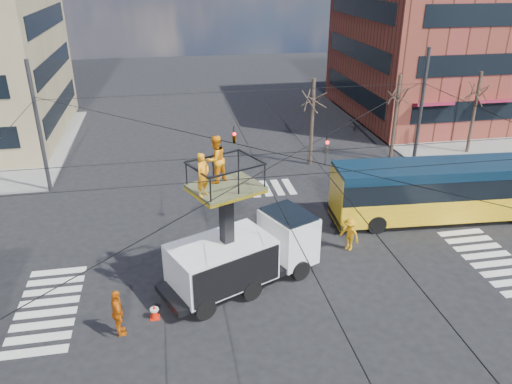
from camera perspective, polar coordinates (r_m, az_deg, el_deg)
The scene contains 13 objects.
ground at distance 22.39m, azimuth 3.44°, elevation -10.19°, with size 120.00×120.00×0.00m, color black.
sidewalk_ne at distance 48.21m, azimuth 22.32°, elevation 7.52°, with size 18.00×18.00×0.12m, color slate.
crosswalks at distance 22.38m, azimuth 3.44°, elevation -10.17°, with size 22.40×22.40×0.02m, color silver, non-canonical shape.
building_ne at distance 49.86m, azimuth 22.82°, elevation 16.20°, with size 20.06×16.06×14.00m.
overhead_network at distance 20.59m, azimuth 3.28°, elevation 0.27°, with size 24.24×24.24×8.00m.
tree_a at distance 33.74m, azimuth 6.55°, elevation 10.53°, with size 2.00×2.00×6.00m.
tree_b at distance 35.92m, azimuth 15.92°, elevation 10.62°, with size 2.00×2.00×6.00m.
tree_c at distance 38.91m, azimuth 24.03°, elevation 10.48°, with size 2.00×2.00×6.00m.
utility_truck at distance 21.17m, azimuth -1.47°, elevation -5.48°, with size 7.33×4.93×6.78m.
city_bus at distance 28.83m, azimuth 21.47°, elevation 0.31°, with size 13.03×3.39×3.20m.
traffic_cone at distance 20.56m, azimuth -11.53°, elevation -13.22°, with size 0.36×0.36×0.64m, color red.
worker_ground at distance 19.71m, azimuth -15.51°, elevation -13.20°, with size 1.14×0.47×1.94m, color #CF610D.
flagger at distance 24.66m, azimuth 10.63°, elevation -4.76°, with size 1.09×0.62×1.68m, color orange.
Camera 1 is at (-4.64, -17.79, 12.78)m, focal length 35.00 mm.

